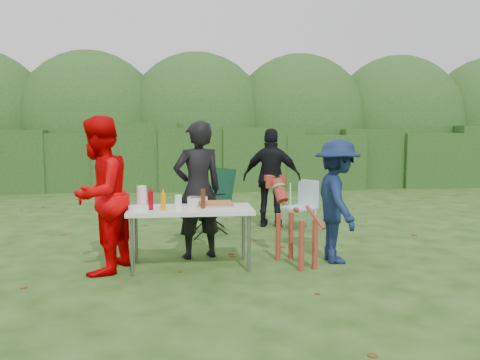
{
  "coord_description": "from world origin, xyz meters",
  "views": [
    {
      "loc": [
        -0.49,
        -6.08,
        1.72
      ],
      "look_at": [
        0.3,
        0.72,
        1.0
      ],
      "focal_mm": 38.0,
      "sensor_mm": 36.0,
      "label": 1
    }
  ],
  "objects": [
    {
      "name": "folding_table",
      "position": [
        -0.39,
        0.03,
        0.69
      ],
      "size": [
        1.5,
        0.7,
        0.74
      ],
      "color": "silver",
      "rests_on": "ground"
    },
    {
      "name": "dog",
      "position": [
        0.92,
        0.02,
        0.53
      ],
      "size": [
        0.78,
        1.19,
        1.05
      ],
      "primitive_type": null,
      "rotation": [
        0.0,
        0.0,
        1.91
      ],
      "color": "maroon",
      "rests_on": "ground"
    },
    {
      "name": "person_black_puffy",
      "position": [
        1.05,
        2.47,
        0.85
      ],
      "size": [
        1.07,
        0.66,
        1.7
      ],
      "primitive_type": "imported",
      "rotation": [
        0.0,
        0.0,
        2.88
      ],
      "color": "black",
      "rests_on": "ground"
    },
    {
      "name": "hedge_row",
      "position": [
        0.0,
        8.0,
        0.85
      ],
      "size": [
        22.0,
        1.4,
        1.7
      ],
      "primitive_type": "cube",
      "color": "#23471C",
      "rests_on": "ground"
    },
    {
      "name": "beer_bottle",
      "position": [
        -0.24,
        -0.02,
        0.86
      ],
      "size": [
        0.06,
        0.06,
        0.24
      ],
      "primitive_type": "cylinder",
      "color": "#47230F",
      "rests_on": "folding_table"
    },
    {
      "name": "focaccia_bread",
      "position": [
        -0.08,
        0.14,
        0.78
      ],
      "size": [
        0.4,
        0.26,
        0.04
      ],
      "primitive_type": "cube",
      "color": "#B26834",
      "rests_on": "food_tray"
    },
    {
      "name": "camping_chair",
      "position": [
        -0.05,
        1.98,
        0.53
      ],
      "size": [
        0.92,
        0.92,
        1.06
      ],
      "primitive_type": null,
      "rotation": [
        0.0,
        0.0,
        3.71
      ],
      "color": "#103925",
      "rests_on": "ground"
    },
    {
      "name": "child",
      "position": [
        1.47,
        0.1,
        0.79
      ],
      "size": [
        0.59,
        1.02,
        1.57
      ],
      "primitive_type": "imported",
      "rotation": [
        0.0,
        0.0,
        1.56
      ],
      "color": "#102044",
      "rests_on": "ground"
    },
    {
      "name": "shrub_backdrop",
      "position": [
        0.0,
        9.6,
        1.6
      ],
      "size": [
        20.0,
        2.6,
        3.2
      ],
      "primitive_type": "ellipsoid",
      "color": "#3D6628",
      "rests_on": "ground"
    },
    {
      "name": "lawn_chair",
      "position": [
        1.45,
        2.09,
        0.42
      ],
      "size": [
        0.69,
        0.69,
        0.84
      ],
      "primitive_type": null,
      "rotation": [
        0.0,
        0.0,
        3.74
      ],
      "color": "#51B2DE",
      "rests_on": "ground"
    },
    {
      "name": "person_cook",
      "position": [
        -0.28,
        0.51,
        0.9
      ],
      "size": [
        0.75,
        0.6,
        1.8
      ],
      "primitive_type": "imported",
      "rotation": [
        0.0,
        0.0,
        3.44
      ],
      "color": "black",
      "rests_on": "ground"
    },
    {
      "name": "ketchup_bottle",
      "position": [
        -0.86,
        -0.06,
        0.85
      ],
      "size": [
        0.06,
        0.06,
        0.22
      ],
      "primitive_type": "cylinder",
      "color": "#9D0010",
      "rests_on": "folding_table"
    },
    {
      "name": "cup_stack",
      "position": [
        -0.53,
        -0.12,
        0.83
      ],
      "size": [
        0.08,
        0.08,
        0.18
      ],
      "primitive_type": "cylinder",
      "color": "white",
      "rests_on": "folding_table"
    },
    {
      "name": "plate_stack",
      "position": [
        -1.0,
        -0.08,
        0.77
      ],
      "size": [
        0.24,
        0.24,
        0.05
      ],
      "primitive_type": "cylinder",
      "color": "white",
      "rests_on": "folding_table"
    },
    {
      "name": "food_tray",
      "position": [
        -0.08,
        0.14,
        0.75
      ],
      "size": [
        0.45,
        0.3,
        0.02
      ],
      "primitive_type": "cube",
      "color": "#B7B7BA",
      "rests_on": "folding_table"
    },
    {
      "name": "pasta_bowl",
      "position": [
        -0.3,
        0.28,
        0.79
      ],
      "size": [
        0.26,
        0.26,
        0.1
      ],
      "primitive_type": "cylinder",
      "color": "silver",
      "rests_on": "folding_table"
    },
    {
      "name": "person_red_jacket",
      "position": [
        -1.45,
        -0.04,
        0.92
      ],
      "size": [
        0.95,
        1.07,
        1.85
      ],
      "primitive_type": "imported",
      "rotation": [
        0.0,
        0.0,
        -1.9
      ],
      "color": "#DB0002",
      "rests_on": "ground"
    },
    {
      "name": "mustard_bottle",
      "position": [
        -0.71,
        -0.11,
        0.84
      ],
      "size": [
        0.06,
        0.06,
        0.2
      ],
      "primitive_type": "cylinder",
      "color": "orange",
      "rests_on": "folding_table"
    },
    {
      "name": "ground",
      "position": [
        0.0,
        0.0,
        0.0
      ],
      "size": [
        80.0,
        80.0,
        0.0
      ],
      "primitive_type": "plane",
      "color": "#1E4211"
    },
    {
      "name": "paper_towel_roll",
      "position": [
        -0.98,
        0.17,
        0.87
      ],
      "size": [
        0.12,
        0.12,
        0.26
      ],
      "primitive_type": "cylinder",
      "color": "white",
      "rests_on": "folding_table"
    }
  ]
}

